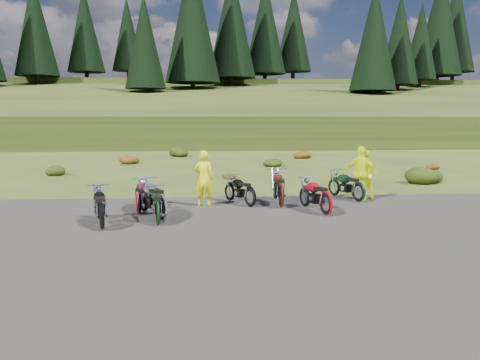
{
  "coord_description": "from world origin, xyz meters",
  "views": [
    {
      "loc": [
        -1.53,
        -12.88,
        2.94
      ],
      "look_at": [
        -0.45,
        1.04,
        1.05
      ],
      "focal_mm": 35.0,
      "sensor_mm": 36.0,
      "label": 1
    }
  ],
  "objects": [
    {
      "name": "shrub_5",
      "position": [
        2.5,
        14.5,
        0.31
      ],
      "size": [
        1.03,
        1.03,
        0.61
      ],
      "primitive_type": "ellipsoid",
      "color": "black",
      "rests_on": "ground"
    },
    {
      "name": "shrub_1",
      "position": [
        -9.1,
        11.3,
        0.31
      ],
      "size": [
        1.03,
        1.03,
        0.61
      ],
      "primitive_type": "ellipsoid",
      "color": "black",
      "rests_on": "ground"
    },
    {
      "name": "person_right_a",
      "position": [
        4.1,
        3.17,
        0.88
      ],
      "size": [
        0.98,
        0.84,
        1.75
      ],
      "primitive_type": "imported",
      "rotation": [
        0.0,
        0.0,
        3.37
      ],
      "color": "#CBE30B",
      "rests_on": "ground"
    },
    {
      "name": "conifer_27",
      "position": [
        27.0,
        55.0,
        14.06
      ],
      "size": [
        5.72,
        5.72,
        15.0
      ],
      "color": "black",
      "rests_on": "ground"
    },
    {
      "name": "gravel_pad",
      "position": [
        0.0,
        -2.0,
        0.0
      ],
      "size": [
        20.0,
        12.0,
        0.04
      ],
      "primitive_type": "cube",
      "color": "black",
      "rests_on": "ground"
    },
    {
      "name": "conifer_24",
      "position": [
        9.0,
        68.0,
        18.16
      ],
      "size": [
        7.04,
        7.04,
        18.0
      ],
      "color": "black",
      "rests_on": "ground"
    },
    {
      "name": "person_middle",
      "position": [
        -1.53,
        2.3,
        0.92
      ],
      "size": [
        0.75,
        0.58,
        1.83
      ],
      "primitive_type": "imported",
      "rotation": [
        0.0,
        0.0,
        2.91
      ],
      "color": "#CBE30B",
      "rests_on": "ground"
    },
    {
      "name": "motorcycle_2",
      "position": [
        -2.78,
        -0.34,
        0.0
      ],
      "size": [
        0.89,
        1.95,
        0.98
      ],
      "primitive_type": null,
      "rotation": [
        0.0,
        0.0,
        1.71
      ],
      "color": "black",
      "rests_on": "ground"
    },
    {
      "name": "conifer_22",
      "position": [
        -3.0,
        56.0,
        16.77
      ],
      "size": [
        7.92,
        7.92,
        20.0
      ],
      "color": "black",
      "rests_on": "ground"
    },
    {
      "name": "shrub_4",
      "position": [
        -0.4,
        9.2,
        0.23
      ],
      "size": [
        0.77,
        0.77,
        0.45
      ],
      "primitive_type": "ellipsoid",
      "color": "#6B2D0D",
      "rests_on": "ground"
    },
    {
      "name": "motorcycle_3",
      "position": [
        -2.72,
        0.11,
        0.0
      ],
      "size": [
        1.63,
        2.27,
        1.14
      ],
      "primitive_type": null,
      "rotation": [
        0.0,
        0.0,
        2.04
      ],
      "color": "#A1A0A4",
      "rests_on": "ground"
    },
    {
      "name": "motorcycle_4",
      "position": [
        0.96,
        1.88,
        0.0
      ],
      "size": [
        0.8,
        2.23,
        1.16
      ],
      "primitive_type": null,
      "rotation": [
        0.0,
        0.0,
        1.54
      ],
      "color": "#4E110D",
      "rests_on": "ground"
    },
    {
      "name": "conifer_25",
      "position": [
        15.0,
        74.0,
        18.66
      ],
      "size": [
        6.6,
        6.6,
        17.0
      ],
      "color": "black",
      "rests_on": "ground"
    },
    {
      "name": "ground",
      "position": [
        0.0,
        0.0,
        0.0
      ],
      "size": [
        300.0,
        300.0,
        0.0
      ],
      "primitive_type": "plane",
      "color": "#364717",
      "rests_on": "ground"
    },
    {
      "name": "motorcycle_7",
      "position": [
        3.77,
        2.63,
        0.0
      ],
      "size": [
        1.38,
        2.09,
        1.04
      ],
      "primitive_type": null,
      "rotation": [
        0.0,
        0.0,
        1.96
      ],
      "color": "black",
      "rests_on": "ground"
    },
    {
      "name": "conifer_19",
      "position": [
        -21.0,
        69.0,
        17.36
      ],
      "size": [
        6.16,
        6.16,
        16.0
      ],
      "color": "black",
      "rests_on": "ground"
    },
    {
      "name": "motorcycle_1",
      "position": [
        -3.49,
        1.16,
        0.0
      ],
      "size": [
        0.68,
        1.92,
        1.0
      ],
      "primitive_type": null,
      "rotation": [
        0.0,
        0.0,
        1.6
      ],
      "color": "maroon",
      "rests_on": "ground"
    },
    {
      "name": "shrub_8",
      "position": [
        11.2,
        12.4,
        0.23
      ],
      "size": [
        0.77,
        0.77,
        0.45
      ],
      "primitive_type": "ellipsoid",
      "color": "#6B2D0D",
      "rests_on": "ground"
    },
    {
      "name": "conifer_26",
      "position": [
        21.0,
        49.0,
        13.37
      ],
      "size": [
        6.16,
        6.16,
        16.0
      ],
      "color": "black",
      "rests_on": "ground"
    },
    {
      "name": "motorcycle_5",
      "position": [
        -0.04,
        2.03,
        0.0
      ],
      "size": [
        1.45,
        1.95,
        0.99
      ],
      "primitive_type": null,
      "rotation": [
        0.0,
        0.0,
        2.07
      ],
      "color": "black",
      "rests_on": "ground"
    },
    {
      "name": "shrub_3",
      "position": [
        -3.3,
        21.9,
        0.46
      ],
      "size": [
        1.56,
        1.56,
        0.92
      ],
      "primitive_type": "ellipsoid",
      "color": "black",
      "rests_on": "ground"
    },
    {
      "name": "conifer_28",
      "position": [
        33.0,
        61.0,
        14.76
      ],
      "size": [
        5.28,
        5.28,
        14.0
      ],
      "color": "black",
      "rests_on": "ground"
    },
    {
      "name": "motorcycle_6",
      "position": [
        2.08,
        0.54,
        0.0
      ],
      "size": [
        1.19,
        2.13,
        1.06
      ],
      "primitive_type": null,
      "rotation": [
        0.0,
        0.0,
        1.84
      ],
      "color": "maroon",
      "rests_on": "ground"
    },
    {
      "name": "shrub_7",
      "position": [
        8.3,
        7.1,
        0.46
      ],
      "size": [
        1.56,
        1.56,
        0.92
      ],
      "primitive_type": "ellipsoid",
      "color": "black",
      "rests_on": "ground"
    },
    {
      "name": "conifer_21",
      "position": [
        -9.0,
        50.0,
        12.56
      ],
      "size": [
        5.28,
        5.28,
        14.0
      ],
      "color": "black",
      "rests_on": "ground"
    },
    {
      "name": "conifer_29",
      "position": [
        39.0,
        67.0,
        18.97
      ],
      "size": [
        7.92,
        7.92,
        20.0
      ],
      "color": "black",
      "rests_on": "ground"
    },
    {
      "name": "conifer_20",
      "position": [
        -15.0,
        75.0,
        17.65
      ],
      "size": [
        5.72,
        5.72,
        15.0
      ],
      "color": "black",
      "rests_on": "ground"
    },
    {
      "name": "conifer_18",
      "position": [
        -27.0,
        63.0,
        16.66
      ],
      "size": [
        6.6,
        6.6,
        17.0
      ],
      "color": "black",
      "rests_on": "ground"
    },
    {
      "name": "shrub_6",
      "position": [
        5.4,
        19.8,
        0.38
      ],
      "size": [
        1.3,
        1.3,
        0.77
      ],
      "primitive_type": "ellipsoid",
      "color": "#6B2D0D",
      "rests_on": "ground"
    },
    {
      "name": "hill_slope",
      "position": [
        0.0,
        50.0,
        0.0
      ],
      "size": [
        300.0,
        45.97,
        9.37
      ],
      "primitive_type": null,
      "rotation": [
        0.14,
        0.0,
        0.0
      ],
      "color": "#263812",
      "rests_on": "ground"
    },
    {
      "name": "person_right_b",
      "position": [
        3.95,
        2.94,
        0.95
      ],
      "size": [
        1.2,
        0.95,
        1.91
      ],
      "primitive_type": "imported",
      "rotation": [
        0.0,
        0.0,
        2.63
      ],
      "color": "#CBE30B",
      "rests_on": "ground"
    },
    {
      "name": "hill_plateau",
      "position": [
        0.0,
        110.0,
        0.0
      ],
      "size": [
        300.0,
        90.0,
        9.17
      ],
      "primitive_type": "cube",
      "color": "#263812",
      "rests_on": "ground"
    },
    {
      "name": "motorcycle_0",
      "position": [
        -4.18,
        -0.77,
        0.0
      ],
      "size": [
        1.19,
        2.13,
        1.06
      ],
      "primitive_type": null,
      "rotation": [
        0.0,
        0.0,
        1.84
      ],
      "color": "black",
      "rests_on": "ground"
    },
    {
      "name": "conifer_30",
      "position": [
        45.0,
        73.0,
        19.66
      ],
      "size": [
        7.48,
        7.48,
        19.0
      ],
      "color": "black",
      "rests_on": "ground"
    },
    {
      "name": "shrub_2",
      "position": [
        -6.2,
        16.6,
        0.38
      ],
      "size": [
        1.3,
        1.3,
        0.77
      ],
      "primitive_type": "ellipsoid",
      "color": "#6B2D0D",
      "rests_on": "ground"
    },
    {
      "name": "conifer_23",
      "position": [
        3.0,
        62.0,
        17.47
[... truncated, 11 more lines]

